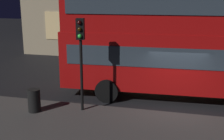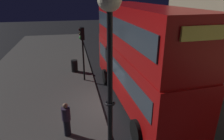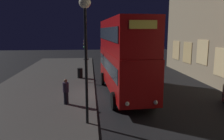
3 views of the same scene
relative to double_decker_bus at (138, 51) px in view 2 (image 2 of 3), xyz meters
The scene contains 7 objects.
ground_plane 3.49m from the double_decker_bus, 75.75° to the right, with size 80.00×80.00×0.00m, color black.
sidewalk_slab 7.01m from the double_decker_bus, 86.43° to the right, with size 44.00×8.28×0.12m, color #423F3D.
double_decker_bus is the anchor object (origin of this frame).
traffic_light_near_kerb 4.47m from the double_decker_bus, 140.20° to the right, with size 0.35×0.38×3.88m.
street_lamp 6.49m from the double_decker_bus, 25.28° to the right, with size 0.56×0.56×6.18m.
pedestrian 5.26m from the double_decker_bus, 57.50° to the right, with size 0.38×0.38×1.63m.
litter_bin 6.85m from the double_decker_bus, 146.68° to the right, with size 0.53×0.53×0.97m, color black.
Camera 2 is at (9.84, -2.01, 6.15)m, focal length 31.92 mm.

